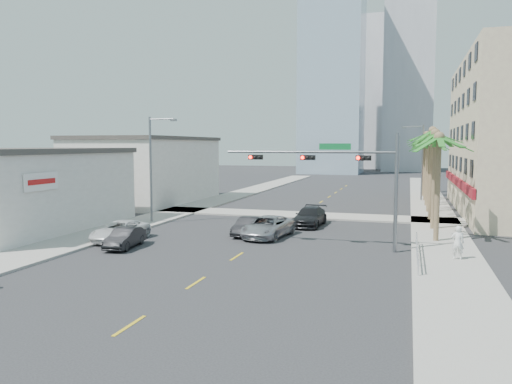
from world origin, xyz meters
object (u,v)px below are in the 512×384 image
(car_parked_mid, at_px, (125,238))
(pedestrian, at_px, (458,242))
(car_lane_center, at_px, (268,227))
(traffic_signal_mast, at_px, (344,170))
(car_lane_right, at_px, (310,217))
(car_parked_far, at_px, (120,231))
(car_lane_left, at_px, (248,226))

(car_parked_mid, height_order, pedestrian, pedestrian)
(car_lane_center, bearing_deg, pedestrian, -10.82)
(traffic_signal_mast, bearing_deg, car_lane_right, 113.90)
(car_parked_mid, xyz_separation_m, car_parked_far, (-1.60, 1.98, 0.04))
(car_parked_far, height_order, car_lane_left, car_parked_far)
(car_parked_far, bearing_deg, traffic_signal_mast, 9.02)
(traffic_signal_mast, relative_size, car_parked_mid, 2.82)
(car_lane_left, bearing_deg, car_lane_center, -10.49)
(car_parked_far, height_order, car_lane_center, car_lane_center)
(car_lane_right, height_order, pedestrian, pedestrian)
(car_lane_right, distance_m, pedestrian, 14.52)
(traffic_signal_mast, xyz_separation_m, car_parked_far, (-15.18, -1.66, -4.37))
(pedestrian, bearing_deg, car_parked_mid, 3.64)
(car_lane_left, bearing_deg, car_parked_mid, -132.41)
(traffic_signal_mast, bearing_deg, car_parked_far, -173.75)
(car_lane_left, bearing_deg, car_lane_right, 59.25)
(traffic_signal_mast, bearing_deg, pedestrian, -12.67)
(car_lane_left, xyz_separation_m, car_lane_right, (3.50, 5.59, 0.09))
(pedestrian, bearing_deg, car_lane_center, -20.77)
(car_lane_right, bearing_deg, traffic_signal_mast, -64.35)
(traffic_signal_mast, distance_m, car_lane_right, 10.28)
(car_lane_left, distance_m, car_lane_center, 1.62)
(car_lane_center, height_order, pedestrian, pedestrian)
(car_lane_center, xyz_separation_m, pedestrian, (12.40, -4.12, 0.36))
(pedestrian, bearing_deg, traffic_signal_mast, -15.06)
(car_lane_left, distance_m, car_lane_right, 6.60)
(car_lane_center, bearing_deg, car_parked_mid, -133.98)
(car_parked_mid, xyz_separation_m, car_lane_left, (6.30, 6.59, 0.02))
(car_parked_far, bearing_deg, car_lane_right, 44.59)
(traffic_signal_mast, height_order, car_parked_mid, traffic_signal_mast)
(car_lane_center, bearing_deg, traffic_signal_mast, -17.08)
(traffic_signal_mast, xyz_separation_m, car_parked_mid, (-13.58, -3.65, -4.41))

